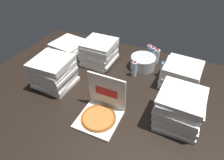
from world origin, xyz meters
name	(u,v)px	position (x,y,z in m)	size (l,w,h in m)	color
ground_plane	(106,94)	(0.00, 0.00, -0.01)	(3.20, 2.40, 0.02)	black
open_pizza_box	(101,111)	(0.11, -0.34, 0.08)	(0.41, 0.42, 0.43)	white
pizza_stack_right_mid	(179,109)	(0.83, -0.08, 0.19)	(0.44, 0.45, 0.37)	white
pizza_stack_center_near	(99,52)	(-0.37, 0.55, 0.17)	(0.45, 0.44, 0.33)	white
pizza_stack_left_near	(181,75)	(0.75, 0.52, 0.15)	(0.45, 0.44, 0.29)	white
pizza_stack_left_far	(70,50)	(-0.82, 0.50, 0.12)	(0.47, 0.47, 0.25)	white
pizza_stack_right_far	(54,72)	(-0.64, -0.11, 0.19)	(0.45, 0.45, 0.37)	white
ice_bucket	(143,62)	(0.23, 0.69, 0.08)	(0.34, 0.34, 0.17)	#B7BABF
water_bottle_0	(149,51)	(0.23, 0.96, 0.10)	(0.07, 0.07, 0.22)	silver
water_bottle_1	(134,69)	(0.18, 0.47, 0.10)	(0.07, 0.07, 0.22)	silver
water_bottle_2	(157,56)	(0.37, 0.89, 0.10)	(0.07, 0.07, 0.22)	white
water_bottle_3	(163,69)	(0.52, 0.61, 0.10)	(0.07, 0.07, 0.22)	silver
water_bottle_4	(153,54)	(0.29, 0.92, 0.10)	(0.07, 0.07, 0.22)	silver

